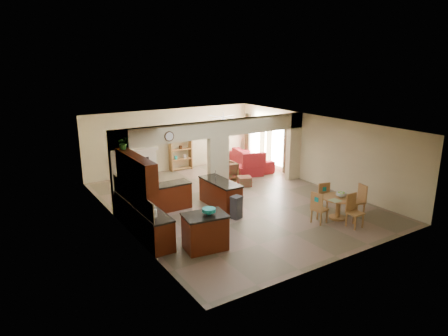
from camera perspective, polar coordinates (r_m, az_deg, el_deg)
floor at (r=14.33m, az=1.28°, el=-4.85°), size 10.00×10.00×0.00m
ceiling at (r=13.61m, az=1.36°, el=6.28°), size 10.00×10.00×0.00m
wall_back at (r=18.16m, az=-7.51°, el=3.99°), size 8.00×0.00×8.00m
wall_front at (r=10.33m, az=17.00°, el=-5.48°), size 8.00×0.00×8.00m
wall_left at (r=12.22m, az=-14.48°, el=-2.04°), size 0.00×10.00×10.00m
wall_right at (r=16.41m, az=13.02°, el=2.49°), size 0.00×10.00×10.00m
partition_left_pier at (r=13.22m, az=-14.62°, el=-0.72°), size 0.60×0.25×2.80m
partition_center_pier at (r=14.79m, az=-0.84°, el=0.29°), size 0.80×0.25×2.20m
partition_right_pier at (r=16.90m, az=9.91°, el=3.03°), size 0.60×0.25×2.80m
partition_header at (r=14.49m, az=-0.86°, el=5.64°), size 8.00×0.25×0.60m
kitchen_counter at (r=12.54m, az=-10.61°, el=-5.89°), size 2.52×3.29×1.48m
upper_cabinets at (r=11.40m, az=-12.52°, el=-0.44°), size 0.35×2.40×0.90m
peninsula at (r=13.78m, az=-0.52°, el=-3.67°), size 0.70×1.85×0.91m
wall_clock at (r=13.44m, az=-7.82°, el=4.50°), size 0.34×0.03×0.34m
rug at (r=16.61m, az=0.70°, el=-1.93°), size 1.60×1.30×0.01m
fireplace at (r=17.59m, az=-11.90°, el=0.78°), size 1.60×0.35×1.20m
shelving_unit at (r=18.25m, az=-6.22°, el=2.49°), size 1.00×0.32×1.80m
window_a at (r=18.07m, az=7.75°, el=3.28°), size 0.02×0.90×1.90m
window_b at (r=19.37m, az=4.51°, el=4.19°), size 0.02×0.90×1.90m
glazed_door at (r=18.74m, az=6.06°, el=3.30°), size 0.02×0.70×2.10m
drape_a_left at (r=17.60m, az=8.90°, el=2.91°), size 0.10×0.28×2.30m
drape_a_right at (r=18.50m, az=6.46°, el=3.60°), size 0.10×0.28×2.30m
drape_b_left at (r=18.88m, az=5.51°, el=3.87°), size 0.10×0.28×2.30m
drape_b_right at (r=19.82m, az=3.37°, el=4.47°), size 0.10×0.28×2.30m
ceiling_fan at (r=16.94m, az=-0.09°, el=7.28°), size 1.00×1.00×0.10m
kitchen_island at (r=10.79m, az=-2.72°, el=-9.06°), size 1.24×0.96×0.98m
teal_bowl at (r=10.58m, az=-2.17°, el=-6.21°), size 0.36×0.36×0.17m
trash_can at (r=12.80m, az=1.78°, el=-5.76°), size 0.38×0.35×0.68m
dining_table at (r=13.23m, az=16.02°, el=-4.99°), size 1.05×1.05×0.72m
fruit_bowl at (r=13.17m, az=16.41°, el=-3.65°), size 0.31×0.31×0.17m
sofa at (r=18.70m, az=3.88°, el=1.29°), size 2.90×1.58×0.80m
chaise at (r=17.52m, az=3.61°, el=-0.33°), size 1.25×1.12×0.42m
armchair at (r=16.84m, az=0.30°, el=-0.39°), size 0.85×0.88×0.74m
ottoman at (r=16.06m, az=2.96°, el=-1.90°), size 0.66×0.66×0.37m
plant at (r=12.08m, az=-14.19°, el=3.49°), size 0.36×0.31×0.39m
chair_north at (r=13.68m, az=13.81°, el=-3.84°), size 0.51×0.51×1.02m
chair_east at (r=13.72m, az=18.76°, el=-4.17°), size 0.50×0.50×1.02m
chair_south at (r=12.75m, az=17.98°, el=-5.60°), size 0.42×0.43×1.02m
chair_west at (r=12.66m, az=13.31°, el=-5.40°), size 0.49×0.49×1.02m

